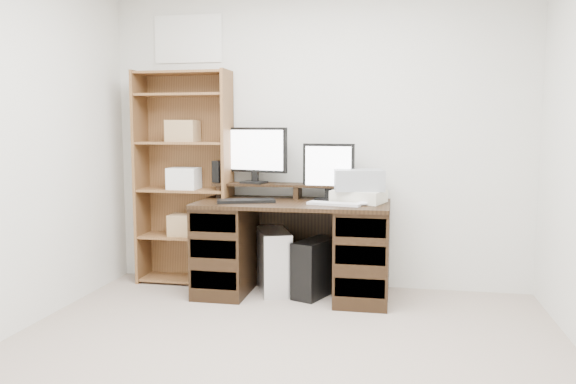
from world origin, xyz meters
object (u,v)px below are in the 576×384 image
(monitor_wide, at_px, (255,152))
(tower_silver, at_px, (273,261))
(monitor_small, at_px, (328,170))
(bookshelf, at_px, (185,176))
(desk, at_px, (293,247))
(tower_black, at_px, (315,268))
(printer, at_px, (359,196))

(monitor_wide, xyz_separation_m, tower_silver, (0.18, -0.13, -0.88))
(monitor_small, xyz_separation_m, bookshelf, (-1.24, 0.08, -0.08))
(bookshelf, bearing_deg, tower_silver, -10.06)
(desk, xyz_separation_m, tower_black, (0.18, 0.02, -0.17))
(tower_black, relative_size, bookshelf, 0.27)
(monitor_wide, bearing_deg, tower_silver, -20.84)
(printer, height_order, tower_silver, printer)
(desk, relative_size, printer, 3.94)
(desk, bearing_deg, tower_silver, 158.00)
(monitor_wide, xyz_separation_m, bookshelf, (-0.62, 0.01, -0.21))
(desk, xyz_separation_m, bookshelf, (-0.98, 0.21, 0.53))
(tower_silver, bearing_deg, monitor_wide, 122.65)
(monitor_wide, xyz_separation_m, printer, (0.87, -0.16, -0.33))
(printer, xyz_separation_m, tower_silver, (-0.68, 0.02, -0.55))
(desk, bearing_deg, printer, 5.43)
(monitor_wide, bearing_deg, bookshelf, -165.51)
(tower_silver, distance_m, bookshelf, 1.05)
(tower_silver, bearing_deg, monitor_small, -12.80)
(tower_black, bearing_deg, bookshelf, -167.58)
(printer, xyz_separation_m, bookshelf, (-1.48, 0.16, 0.12))
(tower_black, distance_m, bookshelf, 1.36)
(monitor_small, xyz_separation_m, tower_black, (-0.08, -0.12, -0.77))
(bookshelf, bearing_deg, tower_black, -9.72)
(monitor_wide, relative_size, tower_black, 1.17)
(tower_silver, bearing_deg, printer, -23.17)
(monitor_wide, distance_m, monitor_small, 0.64)
(monitor_small, distance_m, tower_silver, 0.87)
(printer, bearing_deg, monitor_wide, -173.09)
(printer, bearing_deg, desk, -157.44)
(tower_black, bearing_deg, desk, -152.98)
(monitor_small, bearing_deg, bookshelf, -177.68)
(desk, xyz_separation_m, tower_silver, (-0.18, 0.07, -0.14))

